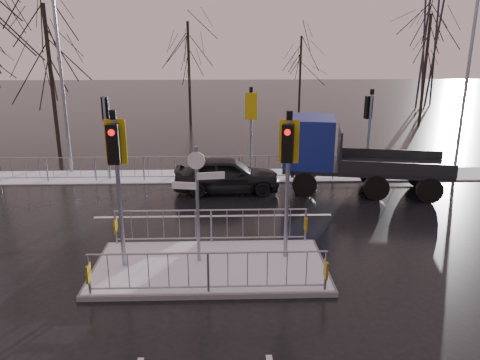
{
  "coord_description": "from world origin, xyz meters",
  "views": [
    {
      "loc": [
        0.41,
        -10.98,
        5.72
      ],
      "look_at": [
        0.84,
        2.03,
        1.8
      ],
      "focal_mm": 35.0,
      "sensor_mm": 36.0,
      "label": 1
    }
  ],
  "objects_px": {
    "car_far_lane": "(227,175)",
    "street_lamp_right": "(469,73)",
    "traffic_island": "(210,255)",
    "street_lamp_left": "(62,70)",
    "flatbed_truck": "(332,152)"
  },
  "relations": [
    {
      "from": "car_far_lane",
      "to": "street_lamp_right",
      "type": "height_order",
      "value": "street_lamp_right"
    },
    {
      "from": "traffic_island",
      "to": "car_far_lane",
      "type": "height_order",
      "value": "traffic_island"
    },
    {
      "from": "car_far_lane",
      "to": "street_lamp_left",
      "type": "height_order",
      "value": "street_lamp_left"
    },
    {
      "from": "traffic_island",
      "to": "flatbed_truck",
      "type": "bearing_deg",
      "value": 55.16
    },
    {
      "from": "street_lamp_right",
      "to": "street_lamp_left",
      "type": "height_order",
      "value": "street_lamp_left"
    },
    {
      "from": "traffic_island",
      "to": "street_lamp_left",
      "type": "xyz_separation_m",
      "value": [
        -6.42,
        9.49,
        4.1
      ]
    },
    {
      "from": "traffic_island",
      "to": "flatbed_truck",
      "type": "distance_m",
      "value": 8.1
    },
    {
      "from": "car_far_lane",
      "to": "street_lamp_right",
      "type": "relative_size",
      "value": 0.51
    },
    {
      "from": "flatbed_truck",
      "to": "traffic_island",
      "type": "bearing_deg",
      "value": -124.84
    },
    {
      "from": "traffic_island",
      "to": "street_lamp_right",
      "type": "height_order",
      "value": "street_lamp_right"
    },
    {
      "from": "street_lamp_left",
      "to": "street_lamp_right",
      "type": "bearing_deg",
      "value": -3.37
    },
    {
      "from": "traffic_island",
      "to": "flatbed_truck",
      "type": "xyz_separation_m",
      "value": [
        4.58,
        6.58,
        1.14
      ]
    },
    {
      "from": "traffic_island",
      "to": "street_lamp_left",
      "type": "bearing_deg",
      "value": 124.07
    },
    {
      "from": "flatbed_truck",
      "to": "street_lamp_left",
      "type": "bearing_deg",
      "value": 165.18
    },
    {
      "from": "flatbed_truck",
      "to": "street_lamp_right",
      "type": "xyz_separation_m",
      "value": [
        6.0,
        1.91,
        2.86
      ]
    }
  ]
}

